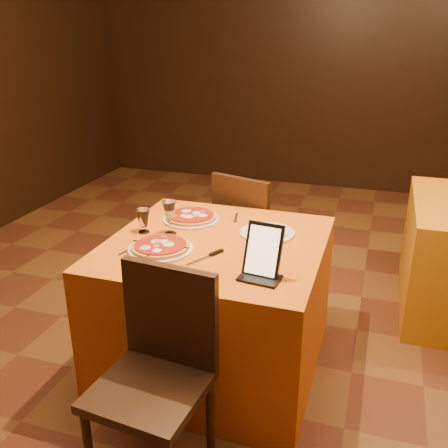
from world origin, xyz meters
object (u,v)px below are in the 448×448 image
(chair_main_far, at_px, (255,235))
(water_glass, at_px, (143,221))
(wine_glass, at_px, (170,217))
(pizza_far, at_px, (191,218))
(chair_main_near, at_px, (149,389))
(tablet, at_px, (263,250))
(main_table, at_px, (216,304))
(pizza_near, at_px, (161,248))

(chair_main_far, height_order, water_glass, chair_main_far)
(wine_glass, xyz_separation_m, water_glass, (-0.15, -0.02, -0.03))
(chair_main_far, xyz_separation_m, pizza_far, (-0.23, -0.58, 0.31))
(chair_main_near, height_order, tablet, tablet)
(main_table, xyz_separation_m, chair_main_far, (0.00, 0.82, 0.08))
(pizza_far, distance_m, wine_glass, 0.24)
(pizza_far, xyz_separation_m, water_glass, (-0.18, -0.25, 0.05))
(main_table, relative_size, pizza_far, 3.38)
(chair_main_far, relative_size, wine_glass, 4.79)
(main_table, distance_m, pizza_far, 0.52)
(chair_main_near, relative_size, pizza_near, 2.82)
(pizza_near, bearing_deg, chair_main_far, 77.43)
(pizza_far, bearing_deg, water_glass, -125.49)
(pizza_near, distance_m, pizza_far, 0.44)
(pizza_near, height_order, water_glass, water_glass)
(wine_glass, bearing_deg, pizza_near, -79.22)
(pizza_near, bearing_deg, chair_main_near, -70.34)
(main_table, bearing_deg, water_glass, -179.51)
(main_table, relative_size, water_glass, 8.46)
(pizza_far, bearing_deg, tablet, -43.95)
(pizza_near, bearing_deg, wine_glass, 100.78)
(chair_main_near, xyz_separation_m, tablet, (0.32, 0.54, 0.41))
(chair_main_far, distance_m, pizza_far, 0.70)
(pizza_near, xyz_separation_m, tablet, (0.54, -0.10, 0.10))
(chair_main_far, distance_m, pizza_near, 1.08)
(main_table, relative_size, tablet, 4.51)
(chair_main_near, distance_m, tablet, 0.75)
(pizza_near, bearing_deg, tablet, -10.07)
(main_table, distance_m, water_glass, 0.60)
(chair_main_near, distance_m, water_glass, 0.99)
(chair_main_near, height_order, pizza_near, chair_main_near)
(water_glass, bearing_deg, tablet, -21.38)
(pizza_far, bearing_deg, chair_main_far, 67.84)
(tablet, bearing_deg, pizza_near, 176.62)
(water_glass, xyz_separation_m, tablet, (0.73, -0.29, 0.06))
(pizza_far, distance_m, water_glass, 0.31)
(chair_main_near, height_order, wine_glass, wine_glass)
(chair_main_near, bearing_deg, water_glass, 122.09)
(chair_main_near, relative_size, water_glass, 7.00)
(chair_main_far, relative_size, pizza_near, 2.82)
(chair_main_near, height_order, pizza_far, chair_main_near)
(pizza_far, bearing_deg, chair_main_near, -77.61)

